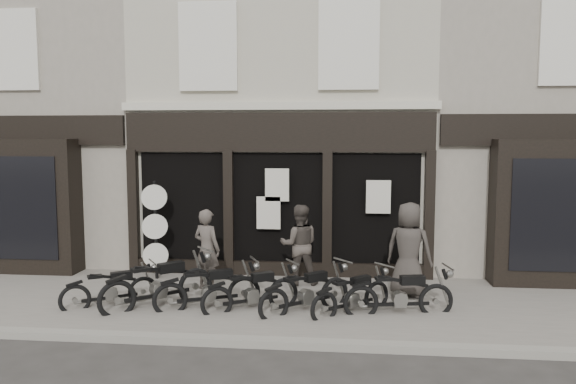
# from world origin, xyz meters

# --- Properties ---
(ground_plane) EXTENTS (90.00, 90.00, 0.00)m
(ground_plane) POSITION_xyz_m (0.00, 0.00, 0.00)
(ground_plane) COLOR #2D2B28
(ground_plane) RESTS_ON ground
(pavement) EXTENTS (30.00, 4.20, 0.12)m
(pavement) POSITION_xyz_m (0.00, 0.90, 0.06)
(pavement) COLOR #69655D
(pavement) RESTS_ON ground_plane
(kerb) EXTENTS (30.00, 0.25, 0.13)m
(kerb) POSITION_xyz_m (0.00, -1.25, 0.07)
(kerb) COLOR gray
(kerb) RESTS_ON ground_plane
(central_building) EXTENTS (7.30, 6.22, 8.34)m
(central_building) POSITION_xyz_m (0.00, 5.95, 4.08)
(central_building) COLOR #ACA794
(central_building) RESTS_ON ground
(neighbour_left) EXTENTS (5.60, 6.73, 8.34)m
(neighbour_left) POSITION_xyz_m (-6.35, 5.90, 4.04)
(neighbour_left) COLOR gray
(neighbour_left) RESTS_ON ground
(neighbour_right) EXTENTS (5.60, 6.73, 8.34)m
(neighbour_right) POSITION_xyz_m (6.35, 5.90, 4.04)
(neighbour_right) COLOR gray
(neighbour_right) RESTS_ON ground
(motorcycle_0) EXTENTS (1.66, 1.22, 0.90)m
(motorcycle_0) POSITION_xyz_m (-2.94, 0.30, 0.36)
(motorcycle_0) COLOR black
(motorcycle_0) RESTS_ON ground
(motorcycle_1) EXTENTS (1.91, 1.75, 1.12)m
(motorcycle_1) POSITION_xyz_m (-2.00, 0.35, 0.44)
(motorcycle_1) COLOR black
(motorcycle_1) RESTS_ON ground
(motorcycle_2) EXTENTS (1.94, 1.13, 1.00)m
(motorcycle_2) POSITION_xyz_m (-1.01, 0.34, 0.40)
(motorcycle_2) COLOR black
(motorcycle_2) RESTS_ON ground
(motorcycle_3) EXTENTS (1.77, 1.25, 0.95)m
(motorcycle_3) POSITION_xyz_m (-0.18, 0.35, 0.38)
(motorcycle_3) COLOR black
(motorcycle_3) RESTS_ON ground
(motorcycle_4) EXTENTS (1.71, 1.48, 0.98)m
(motorcycle_4) POSITION_xyz_m (0.84, 0.34, 0.39)
(motorcycle_4) COLOR black
(motorcycle_4) RESTS_ON ground
(motorcycle_5) EXTENTS (1.56, 1.41, 0.91)m
(motorcycle_5) POSITION_xyz_m (1.70, 0.34, 0.36)
(motorcycle_5) COLOR black
(motorcycle_5) RESTS_ON ground
(motorcycle_6) EXTENTS (2.05, 0.69, 0.99)m
(motorcycle_6) POSITION_xyz_m (2.58, 0.33, 0.39)
(motorcycle_6) COLOR black
(motorcycle_6) RESTS_ON ground
(man_left) EXTENTS (0.74, 0.63, 1.72)m
(man_left) POSITION_xyz_m (-1.35, 1.54, 0.98)
(man_left) COLOR #4C443E
(man_left) RESTS_ON pavement
(man_centre) EXTENTS (0.92, 0.76, 1.76)m
(man_centre) POSITION_xyz_m (0.56, 2.16, 1.00)
(man_centre) COLOR #433C36
(man_centre) RESTS_ON pavement
(man_right) EXTENTS (1.10, 0.90, 1.92)m
(man_right) POSITION_xyz_m (2.85, 1.48, 1.08)
(man_right) COLOR #38332E
(man_right) RESTS_ON pavement
(advert_sign_post) EXTENTS (0.55, 0.37, 2.35)m
(advert_sign_post) POSITION_xyz_m (-2.72, 2.28, 1.15)
(advert_sign_post) COLOR black
(advert_sign_post) RESTS_ON ground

